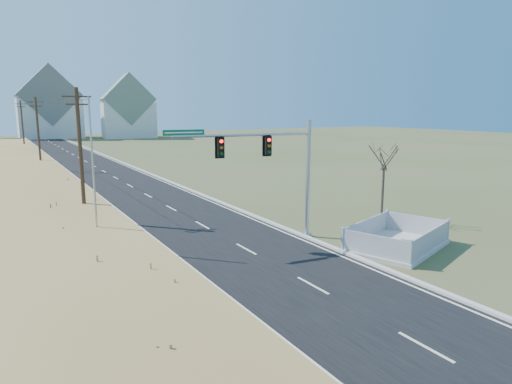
# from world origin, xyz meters

# --- Properties ---
(ground) EXTENTS (260.00, 260.00, 0.00)m
(ground) POSITION_xyz_m (0.00, 0.00, 0.00)
(ground) COLOR #404F26
(ground) RESTS_ON ground
(road) EXTENTS (8.00, 180.00, 0.06)m
(road) POSITION_xyz_m (0.00, 50.00, 0.03)
(road) COLOR black
(road) RESTS_ON ground
(curb) EXTENTS (0.30, 180.00, 0.18)m
(curb) POSITION_xyz_m (4.15, 50.00, 0.09)
(curb) COLOR #B2AFA8
(curb) RESTS_ON ground
(utility_pole_near) EXTENTS (1.80, 0.26, 9.00)m
(utility_pole_near) POSITION_xyz_m (-6.50, 15.00, 4.68)
(utility_pole_near) COLOR #422D1E
(utility_pole_near) RESTS_ON ground
(utility_pole_mid) EXTENTS (1.80, 0.26, 9.00)m
(utility_pole_mid) POSITION_xyz_m (-6.50, 45.00, 4.68)
(utility_pole_mid) COLOR #422D1E
(utility_pole_mid) RESTS_ON ground
(utility_pole_far) EXTENTS (1.80, 0.26, 9.00)m
(utility_pole_far) POSITION_xyz_m (-6.50, 75.00, 4.68)
(utility_pole_far) COLOR #422D1E
(utility_pole_far) RESTS_ON ground
(condo_n) EXTENTS (15.27, 10.20, 18.54)m
(condo_n) POSITION_xyz_m (2.00, 112.00, 7.61)
(condo_n) COLOR silver
(condo_n) RESTS_ON ground
(condo_ne) EXTENTS (14.12, 10.51, 16.52)m
(condo_ne) POSITION_xyz_m (20.00, 104.00, 6.84)
(condo_ne) COLOR silver
(condo_ne) RESTS_ON ground
(traffic_signal_mast) EXTENTS (8.75, 1.41, 7.01)m
(traffic_signal_mast) POSITION_xyz_m (2.66, 4.81, 4.32)
(traffic_signal_mast) COLOR #9EA0A5
(traffic_signal_mast) RESTS_ON ground
(fence_enclosure) EXTENTS (6.86, 5.76, 1.33)m
(fence_enclosure) POSITION_xyz_m (7.45, 0.20, 0.27)
(fence_enclosure) COLOR #B7B5AD
(fence_enclosure) RESTS_ON ground
(open_sign) EXTENTS (0.56, 0.17, 0.69)m
(open_sign) POSITION_xyz_m (7.18, -0.30, 0.37)
(open_sign) COLOR white
(open_sign) RESTS_ON ground
(flagpole) EXTENTS (0.37, 0.37, 8.25)m
(flagpole) POSITION_xyz_m (-7.00, 8.16, 3.29)
(flagpole) COLOR #B7B5AD
(flagpole) RESTS_ON ground
(bare_tree) EXTENTS (2.15, 2.15, 5.69)m
(bare_tree) POSITION_xyz_m (10.86, 4.74, 4.59)
(bare_tree) COLOR #4C3F33
(bare_tree) RESTS_ON ground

